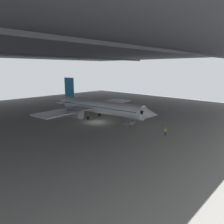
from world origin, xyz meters
name	(u,v)px	position (x,y,z in m)	size (l,w,h in m)	color
ground_plane	(96,122)	(0.00, 0.00, 0.00)	(110.00, 110.00, 0.00)	gray
hangar_structure	(61,49)	(-0.08, 13.75, 18.06)	(121.00, 99.00, 18.70)	#4C4F54
airplane_main	(99,107)	(2.82, 2.05, 3.26)	(31.81, 32.78, 10.42)	white
boarding_stairs	(130,121)	(4.32, -6.97, 0.71)	(4.11, 1.89, 4.44)	slate
crew_worker_near_nose	(165,131)	(2.55, -17.49, 0.90)	(0.55, 0.24, 1.58)	#232838
crew_worker_by_stairs	(130,124)	(1.89, -9.21, 0.93)	(0.44, 0.40, 1.64)	#232838
traffic_cone_orange	(162,125)	(8.29, -13.36, 0.29)	(0.36, 0.36, 0.60)	black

